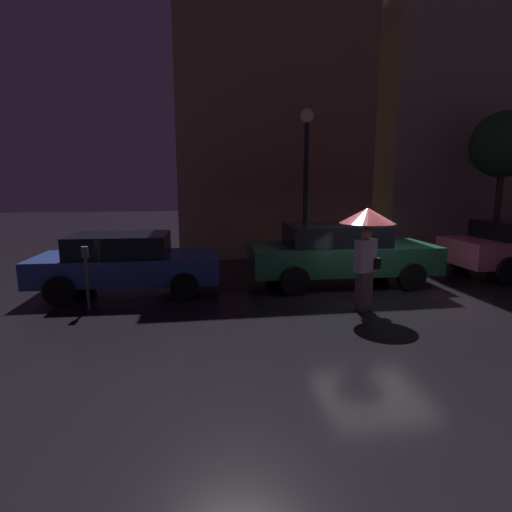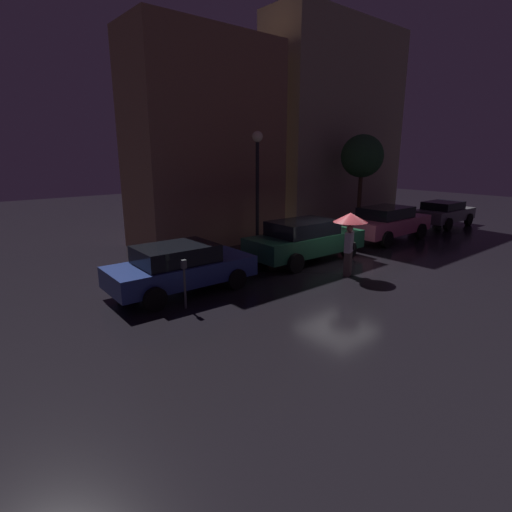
{
  "view_description": "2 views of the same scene",
  "coord_description": "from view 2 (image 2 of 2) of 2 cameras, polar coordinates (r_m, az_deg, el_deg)",
  "views": [
    {
      "loc": [
        -4.05,
        -8.22,
        2.54
      ],
      "look_at": [
        -2.71,
        0.52,
        0.93
      ],
      "focal_mm": 28.0,
      "sensor_mm": 36.0,
      "label": 1
    },
    {
      "loc": [
        -11.07,
        -8.53,
        3.93
      ],
      "look_at": [
        -3.69,
        0.28,
        0.93
      ],
      "focal_mm": 28.0,
      "sensor_mm": 36.0,
      "label": 2
    }
  ],
  "objects": [
    {
      "name": "parking_meter",
      "position": [
        10.34,
        -10.18,
        -3.22
      ],
      "size": [
        0.12,
        0.1,
        1.3
      ],
      "color": "#4C5154",
      "rests_on": "ground"
    },
    {
      "name": "street_tree",
      "position": [
        20.52,
        14.92,
        13.54
      ],
      "size": [
        2.04,
        2.04,
        4.77
      ],
      "color": "#473323",
      "rests_on": "ground"
    },
    {
      "name": "building_facade_left",
      "position": [
        17.95,
        -7.08,
        15.74
      ],
      "size": [
        6.66,
        3.0,
        8.63
      ],
      "color": "#8C664C",
      "rests_on": "ground"
    },
    {
      "name": "building_facade_right",
      "position": [
        23.74,
        11.19,
        17.66
      ],
      "size": [
        8.8,
        3.0,
        10.6
      ],
      "color": "gray",
      "rests_on": "ground"
    },
    {
      "name": "pedestrian_with_umbrella",
      "position": [
        13.09,
        13.29,
        4.24
      ],
      "size": [
        1.09,
        1.09,
        2.07
      ],
      "rotation": [
        0.0,
        0.0,
        3.54
      ],
      "color": "#66564C",
      "rests_on": "ground"
    },
    {
      "name": "parked_car_grey",
      "position": [
        24.24,
        25.19,
        5.62
      ],
      "size": [
        3.98,
        1.94,
        1.34
      ],
      "rotation": [
        0.0,
        0.0,
        -0.01
      ],
      "color": "slate",
      "rests_on": "ground"
    },
    {
      "name": "street_lamp_near",
      "position": [
        16.13,
        0.19,
        12.32
      ],
      "size": [
        0.43,
        0.43,
        4.73
      ],
      "color": "black",
      "rests_on": "ground"
    },
    {
      "name": "parked_car_blue",
      "position": [
        11.68,
        -10.76,
        -1.55
      ],
      "size": [
        4.24,
        1.98,
        1.39
      ],
      "rotation": [
        0.0,
        0.0,
        -0.03
      ],
      "color": "navy",
      "rests_on": "ground"
    },
    {
      "name": "parked_car_green",
      "position": [
        14.87,
        6.99,
        2.36
      ],
      "size": [
        4.7,
        2.02,
        1.52
      ],
      "rotation": [
        0.0,
        0.0,
        -0.03
      ],
      "color": "#1E5638",
      "rests_on": "ground"
    },
    {
      "name": "ground_plane",
      "position": [
        14.51,
        11.95,
        -1.42
      ],
      "size": [
        60.0,
        60.0,
        0.0
      ],
      "primitive_type": "plane",
      "color": "black"
    },
    {
      "name": "parked_car_pink",
      "position": [
        19.3,
        18.17,
        4.6
      ],
      "size": [
        4.58,
        2.04,
        1.53
      ],
      "rotation": [
        0.0,
        0.0,
        -0.0
      ],
      "color": "#DB6684",
      "rests_on": "ground"
    }
  ]
}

